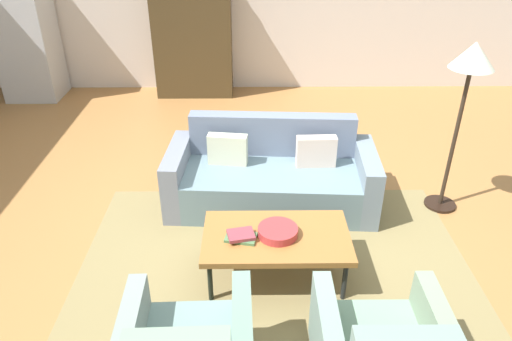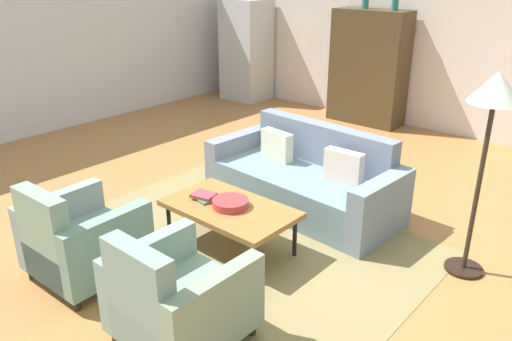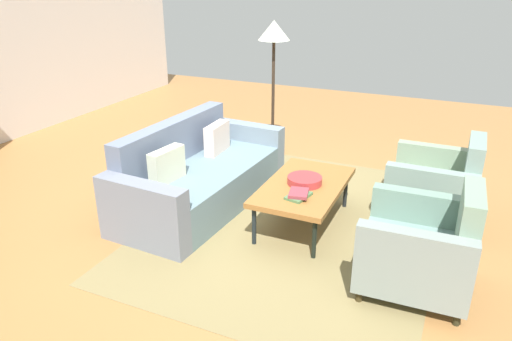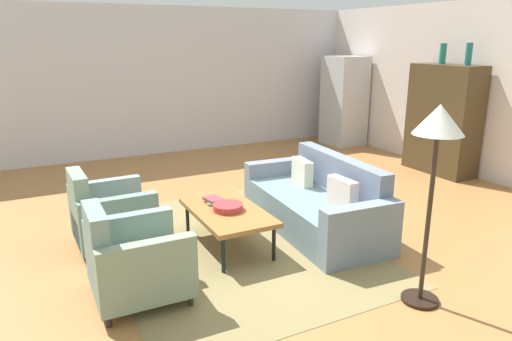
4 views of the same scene
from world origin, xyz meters
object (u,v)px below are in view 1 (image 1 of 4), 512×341
object	(u,v)px
cabinet	(193,38)
couch	(271,176)
refrigerator	(26,39)
floor_lamp	(470,72)
fruit_bowl	(278,231)
book_stack	(241,236)
coffee_table	(276,239)

from	to	relation	value
cabinet	couch	bearing A→B (deg)	-70.97
refrigerator	floor_lamp	xyz separation A→B (m)	(5.43, -3.26, 0.52)
refrigerator	floor_lamp	bearing A→B (deg)	-30.93
fruit_bowl	book_stack	world-z (taller)	fruit_bowl
fruit_bowl	floor_lamp	distance (m)	2.28
floor_lamp	cabinet	bearing A→B (deg)	130.62
fruit_bowl	cabinet	world-z (taller)	cabinet
refrigerator	couch	bearing A→B (deg)	-40.41
couch	refrigerator	xyz separation A→B (m)	(-3.66, 3.12, 0.64)
refrigerator	coffee_table	bearing A→B (deg)	-49.65
couch	book_stack	size ratio (longest dim) A/B	7.83
couch	coffee_table	size ratio (longest dim) A/B	1.79
coffee_table	floor_lamp	xyz separation A→B (m)	(1.78, 1.05, 1.05)
refrigerator	book_stack	bearing A→B (deg)	-52.24
fruit_bowl	cabinet	bearing A→B (deg)	104.22
couch	refrigerator	size ratio (longest dim) A/B	1.16
book_stack	refrigerator	bearing A→B (deg)	127.76
book_stack	coffee_table	bearing A→B (deg)	8.92
cabinet	floor_lamp	world-z (taller)	cabinet
coffee_table	refrigerator	distance (m)	5.67
cabinet	book_stack	bearing A→B (deg)	-79.59
book_stack	couch	bearing A→B (deg)	76.61
coffee_table	book_stack	distance (m)	0.30
couch	fruit_bowl	size ratio (longest dim) A/B	6.58
coffee_table	fruit_bowl	xyz separation A→B (m)	(0.01, 0.00, 0.07)
couch	refrigerator	distance (m)	4.85
cabinet	refrigerator	size ratio (longest dim) A/B	0.97
fruit_bowl	refrigerator	distance (m)	5.67
couch	coffee_table	world-z (taller)	couch
coffee_table	cabinet	size ratio (longest dim) A/B	0.67
book_stack	cabinet	distance (m)	4.55
refrigerator	floor_lamp	world-z (taller)	refrigerator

